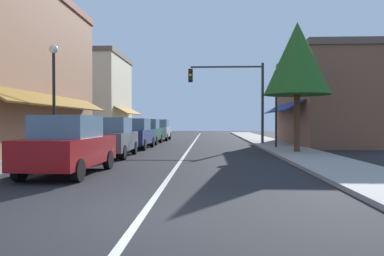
{
  "coord_description": "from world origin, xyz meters",
  "views": [
    {
      "loc": [
        1.12,
        -6.02,
        1.58
      ],
      "look_at": [
        0.24,
        13.64,
        1.25
      ],
      "focal_mm": 34.76,
      "sensor_mm": 36.0,
      "label": 1
    }
  ],
  "objects_px": {
    "parked_car_nearest_left": "(69,145)",
    "tree_right_near": "(297,59)",
    "parked_car_distant_left": "(159,130)",
    "street_lamp_right_mid": "(276,96)",
    "traffic_signal_mast_arm": "(236,89)",
    "street_lamp_left_near": "(54,82)",
    "parked_car_third_left": "(135,134)",
    "parked_car_second_left": "(112,137)",
    "parked_car_far_left": "(147,132)"
  },
  "relations": [
    {
      "from": "street_lamp_right_mid",
      "to": "parked_car_second_left",
      "type": "bearing_deg",
      "value": -148.16
    },
    {
      "from": "parked_car_far_left",
      "to": "tree_right_near",
      "type": "xyz_separation_m",
      "value": [
        8.7,
        -7.75,
        3.79
      ]
    },
    {
      "from": "parked_car_nearest_left",
      "to": "tree_right_near",
      "type": "relative_size",
      "value": 0.64
    },
    {
      "from": "parked_car_nearest_left",
      "to": "street_lamp_left_near",
      "type": "distance_m",
      "value": 4.95
    },
    {
      "from": "parked_car_nearest_left",
      "to": "tree_right_near",
      "type": "height_order",
      "value": "tree_right_near"
    },
    {
      "from": "street_lamp_right_mid",
      "to": "tree_right_near",
      "type": "relative_size",
      "value": 0.7
    },
    {
      "from": "street_lamp_right_mid",
      "to": "parked_car_distant_left",
      "type": "bearing_deg",
      "value": 129.28
    },
    {
      "from": "traffic_signal_mast_arm",
      "to": "street_lamp_left_near",
      "type": "distance_m",
      "value": 13.44
    },
    {
      "from": "parked_car_third_left",
      "to": "tree_right_near",
      "type": "distance_m",
      "value": 9.93
    },
    {
      "from": "parked_car_second_left",
      "to": "tree_right_near",
      "type": "xyz_separation_m",
      "value": [
        8.7,
        1.98,
        3.79
      ]
    },
    {
      "from": "street_lamp_left_near",
      "to": "street_lamp_right_mid",
      "type": "xyz_separation_m",
      "value": [
        10.15,
        6.83,
        -0.09
      ]
    },
    {
      "from": "parked_car_far_left",
      "to": "parked_car_nearest_left",
      "type": "bearing_deg",
      "value": -89.67
    },
    {
      "from": "traffic_signal_mast_arm",
      "to": "tree_right_near",
      "type": "xyz_separation_m",
      "value": [
        2.45,
        -6.99,
        0.84
      ]
    },
    {
      "from": "parked_car_second_left",
      "to": "parked_car_distant_left",
      "type": "relative_size",
      "value": 1.01
    },
    {
      "from": "parked_car_second_left",
      "to": "street_lamp_left_near",
      "type": "bearing_deg",
      "value": -139.69
    },
    {
      "from": "tree_right_near",
      "to": "parked_car_third_left",
      "type": "bearing_deg",
      "value": 160.34
    },
    {
      "from": "street_lamp_right_mid",
      "to": "tree_right_near",
      "type": "distance_m",
      "value": 3.55
    },
    {
      "from": "tree_right_near",
      "to": "street_lamp_left_near",
      "type": "bearing_deg",
      "value": -160.84
    },
    {
      "from": "traffic_signal_mast_arm",
      "to": "tree_right_near",
      "type": "bearing_deg",
      "value": -70.67
    },
    {
      "from": "parked_car_nearest_left",
      "to": "tree_right_near",
      "type": "bearing_deg",
      "value": 42.82
    },
    {
      "from": "parked_car_nearest_left",
      "to": "parked_car_second_left",
      "type": "distance_m",
      "value": 5.57
    },
    {
      "from": "parked_car_distant_left",
      "to": "street_lamp_left_near",
      "type": "xyz_separation_m",
      "value": [
        -2.02,
        -16.76,
        2.29
      ]
    },
    {
      "from": "parked_car_second_left",
      "to": "traffic_signal_mast_arm",
      "type": "bearing_deg",
      "value": 53.58
    },
    {
      "from": "parked_car_second_left",
      "to": "parked_car_third_left",
      "type": "xyz_separation_m",
      "value": [
        0.05,
        5.07,
        0.0
      ]
    },
    {
      "from": "parked_car_second_left",
      "to": "parked_car_far_left",
      "type": "distance_m",
      "value": 9.73
    },
    {
      "from": "parked_car_nearest_left",
      "to": "street_lamp_right_mid",
      "type": "distance_m",
      "value": 13.58
    },
    {
      "from": "parked_car_distant_left",
      "to": "parked_car_nearest_left",
      "type": "bearing_deg",
      "value": -90.43
    },
    {
      "from": "parked_car_far_left",
      "to": "traffic_signal_mast_arm",
      "type": "distance_m",
      "value": 6.95
    },
    {
      "from": "parked_car_third_left",
      "to": "street_lamp_left_near",
      "type": "distance_m",
      "value": 7.41
    },
    {
      "from": "parked_car_second_left",
      "to": "street_lamp_left_near",
      "type": "xyz_separation_m",
      "value": [
        -1.9,
        -1.7,
        2.29
      ]
    },
    {
      "from": "parked_car_third_left",
      "to": "street_lamp_left_near",
      "type": "relative_size",
      "value": 0.88
    },
    {
      "from": "parked_car_nearest_left",
      "to": "traffic_signal_mast_arm",
      "type": "distance_m",
      "value": 16.03
    },
    {
      "from": "street_lamp_left_near",
      "to": "traffic_signal_mast_arm",
      "type": "bearing_deg",
      "value": 52.64
    },
    {
      "from": "parked_car_nearest_left",
      "to": "parked_car_far_left",
      "type": "xyz_separation_m",
      "value": [
        -0.18,
        15.3,
        0.0
      ]
    },
    {
      "from": "street_lamp_left_near",
      "to": "parked_car_second_left",
      "type": "bearing_deg",
      "value": 41.88
    },
    {
      "from": "parked_car_nearest_left",
      "to": "street_lamp_right_mid",
      "type": "xyz_separation_m",
      "value": [
        8.07,
        10.69,
        2.21
      ]
    },
    {
      "from": "parked_car_third_left",
      "to": "parked_car_far_left",
      "type": "bearing_deg",
      "value": 91.76
    },
    {
      "from": "parked_car_second_left",
      "to": "street_lamp_right_mid",
      "type": "bearing_deg",
      "value": 30.27
    },
    {
      "from": "parked_car_second_left",
      "to": "street_lamp_right_mid",
      "type": "xyz_separation_m",
      "value": [
        8.25,
        5.12,
        2.21
      ]
    },
    {
      "from": "parked_car_nearest_left",
      "to": "traffic_signal_mast_arm",
      "type": "bearing_deg",
      "value": 68.63
    },
    {
      "from": "parked_car_third_left",
      "to": "traffic_signal_mast_arm",
      "type": "height_order",
      "value": "traffic_signal_mast_arm"
    },
    {
      "from": "parked_car_third_left",
      "to": "street_lamp_right_mid",
      "type": "relative_size",
      "value": 0.91
    },
    {
      "from": "parked_car_far_left",
      "to": "street_lamp_right_mid",
      "type": "relative_size",
      "value": 0.9
    },
    {
      "from": "parked_car_second_left",
      "to": "street_lamp_left_near",
      "type": "height_order",
      "value": "street_lamp_left_near"
    },
    {
      "from": "parked_car_second_left",
      "to": "traffic_signal_mast_arm",
      "type": "distance_m",
      "value": 11.32
    },
    {
      "from": "parked_car_third_left",
      "to": "street_lamp_left_near",
      "type": "xyz_separation_m",
      "value": [
        -1.95,
        -6.77,
        2.29
      ]
    },
    {
      "from": "parked_car_far_left",
      "to": "traffic_signal_mast_arm",
      "type": "relative_size",
      "value": 0.74
    },
    {
      "from": "parked_car_far_left",
      "to": "street_lamp_left_near",
      "type": "height_order",
      "value": "street_lamp_left_near"
    },
    {
      "from": "parked_car_nearest_left",
      "to": "parked_car_third_left",
      "type": "distance_m",
      "value": 10.64
    },
    {
      "from": "parked_car_second_left",
      "to": "parked_car_nearest_left",
      "type": "bearing_deg",
      "value": -89.77
    }
  ]
}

